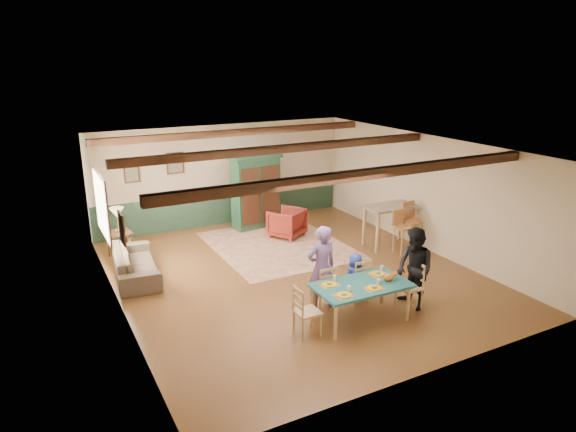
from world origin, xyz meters
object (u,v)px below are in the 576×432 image
armoire (256,192)px  bar_stool_right (413,227)px  person_child (355,277)px  cat (389,277)px  dining_chair_end_right (409,286)px  counter_table (389,226)px  dining_chair_far_left (323,287)px  dining_table (361,303)px  person_woman (415,269)px  table_lamp (118,220)px  armchair (287,223)px  dining_chair_far_right (357,280)px  sofa (136,263)px  bar_stool_left (403,233)px  end_table (120,245)px  dining_chair_end_left (307,311)px  person_man (322,268)px

armoire → bar_stool_right: armoire is taller
person_child → cat: person_child is taller
dining_chair_end_right → counter_table: bearing=149.1°
dining_chair_far_left → cat: (0.85, -0.76, 0.33)m
dining_table → person_woman: bearing=-1.1°
dining_table → person_woman: size_ratio=1.09×
counter_table → bar_stool_right: (0.33, -0.45, 0.06)m
table_lamp → person_woman: bearing=-49.5°
armchair → counter_table: bearing=105.9°
dining_chair_far_left → armchair: (1.25, 3.82, -0.07)m
dining_chair_far_right → sofa: (-3.41, 3.06, -0.13)m
person_child → bar_stool_left: 2.73m
end_table → dining_chair_far_right: bearing=-50.9°
person_child → sofa: person_child is taller
end_table → sofa: bearing=-86.3°
table_lamp → dining_chair_end_left: bearing=-67.2°
dining_chair_end_left → dining_chair_far_left: bearing=-46.2°
bar_stool_right → person_woman: bearing=-135.5°
dining_chair_far_right → end_table: dining_chair_far_right is taller
person_child → bar_stool_right: size_ratio=0.80×
armchair → table_lamp: size_ratio=1.41×
cat → counter_table: counter_table is taller
end_table → dining_chair_far_left: bearing=-57.2°
cat → armchair: bearing=86.1°
person_child → armchair: person_child is taller
person_man → dining_table: bearing=116.6°
cat → dining_chair_end_right: bearing=9.5°
person_woman → dining_table: bearing=-90.0°
dining_chair_end_right → bar_stool_right: size_ratio=0.76×
dining_chair_end_left → dining_table: bearing=-90.0°
dining_chair_far_right → table_lamp: 5.57m
dining_chair_end_right → armchair: bearing=-177.0°
dining_chair_far_left → bar_stool_left: (3.05, 1.50, 0.09)m
cat → armchair: size_ratio=0.41×
dining_table → end_table: dining_table is taller
dining_table → table_lamp: (-3.12, 4.95, 0.56)m
person_child → end_table: bearing=-49.3°
person_woman → counter_table: size_ratio=1.23×
cat → bar_stool_right: (2.59, 2.37, -0.19)m
cat → dining_chair_far_left: bearing=139.2°
dining_chair_far_right → dining_chair_end_right: bearing=136.2°
sofa → end_table: bearing=9.6°
dining_chair_end_right → person_woman: size_ratio=0.58×
dining_table → person_woman: 1.21m
dining_chair_far_left → end_table: (-2.77, 4.29, -0.12)m
dining_table → person_man: 0.93m
person_man → person_woman: size_ratio=1.05×
person_child → armoire: 4.87m
dining_chair_far_left → person_child: size_ratio=0.95×
person_man → armchair: bearing=-107.3°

